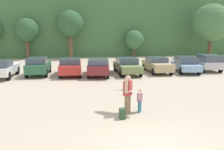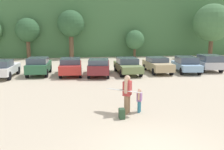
# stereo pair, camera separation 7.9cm
# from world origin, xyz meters

# --- Properties ---
(ground_plane) EXTENTS (120.00, 120.00, 0.00)m
(ground_plane) POSITION_xyz_m (0.00, 0.00, 0.00)
(ground_plane) COLOR beige
(hillside_ridge) EXTENTS (108.00, 12.00, 8.58)m
(hillside_ridge) POSITION_xyz_m (0.00, 34.79, 4.29)
(hillside_ridge) COLOR #427042
(hillside_ridge) RESTS_ON ground_plane
(tree_center) EXTENTS (3.17, 3.17, 5.45)m
(tree_center) POSITION_xyz_m (-8.22, 27.93, 3.81)
(tree_center) COLOR brown
(tree_center) RESTS_ON ground_plane
(tree_left) EXTENTS (3.56, 3.56, 6.50)m
(tree_left) POSITION_xyz_m (-2.51, 27.45, 4.64)
(tree_left) COLOR brown
(tree_left) RESTS_ON ground_plane
(tree_center_right) EXTENTS (2.72, 2.72, 3.85)m
(tree_center_right) POSITION_xyz_m (6.41, 27.64, 2.48)
(tree_center_right) COLOR brown
(tree_center_right) RESTS_ON ground_plane
(tree_center_left) EXTENTS (5.10, 5.10, 7.40)m
(tree_center_left) POSITION_xyz_m (16.58, 24.97, 4.83)
(tree_center_left) COLOR brown
(tree_center_left) RESTS_ON ground_plane
(parked_car_white) EXTENTS (2.14, 4.32, 1.50)m
(parked_car_white) POSITION_xyz_m (-8.24, 14.14, 0.78)
(parked_car_white) COLOR white
(parked_car_white) RESTS_ON ground_plane
(parked_car_forest_green) EXTENTS (1.91, 4.01, 1.56)m
(parked_car_forest_green) POSITION_xyz_m (-5.40, 14.90, 0.82)
(parked_car_forest_green) COLOR #2D6642
(parked_car_forest_green) RESTS_ON ground_plane
(parked_car_red) EXTENTS (1.98, 4.24, 1.48)m
(parked_car_red) POSITION_xyz_m (-2.67, 14.41, 0.79)
(parked_car_red) COLOR #B72D28
(parked_car_red) RESTS_ON ground_plane
(parked_car_maroon) EXTENTS (2.33, 4.56, 1.52)m
(parked_car_maroon) POSITION_xyz_m (-0.30, 13.72, 0.81)
(parked_car_maroon) COLOR maroon
(parked_car_maroon) RESTS_ON ground_plane
(parked_car_olive_green) EXTENTS (1.90, 4.57, 1.43)m
(parked_car_olive_green) POSITION_xyz_m (2.32, 14.26, 0.75)
(parked_car_olive_green) COLOR #6B7F4C
(parked_car_olive_green) RESTS_ON ground_plane
(parked_car_tan) EXTENTS (1.85, 4.37, 1.40)m
(parked_car_tan) POSITION_xyz_m (5.21, 14.57, 0.74)
(parked_car_tan) COLOR tan
(parked_car_tan) RESTS_ON ground_plane
(parked_car_sky_blue) EXTENTS (2.30, 4.30, 1.46)m
(parked_car_sky_blue) POSITION_xyz_m (7.81, 14.12, 0.77)
(parked_car_sky_blue) COLOR #84ADD1
(parked_car_sky_blue) RESTS_ON ground_plane
(parked_car_silver) EXTENTS (2.43, 4.44, 1.57)m
(parked_car_silver) POSITION_xyz_m (10.27, 14.75, 0.84)
(parked_car_silver) COLOR silver
(parked_car_silver) RESTS_ON ground_plane
(person_adult) EXTENTS (0.51, 0.72, 1.81)m
(person_adult) POSITION_xyz_m (-0.10, 3.72, 1.02)
(person_adult) COLOR #8C6B4C
(person_adult) RESTS_ON ground_plane
(person_child) EXTENTS (0.32, 0.42, 1.14)m
(person_child) POSITION_xyz_m (0.50, 3.75, 0.64)
(person_child) COLOR teal
(person_child) RESTS_ON ground_plane
(surfboard_white) EXTENTS (1.81, 1.60, 0.17)m
(surfboard_white) POSITION_xyz_m (-0.23, 3.81, 1.07)
(surfboard_white) COLOR white
(backpack_dropped) EXTENTS (0.24, 0.34, 0.45)m
(backpack_dropped) POSITION_xyz_m (-0.49, 3.01, 0.22)
(backpack_dropped) COLOR #2D4C33
(backpack_dropped) RESTS_ON ground_plane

